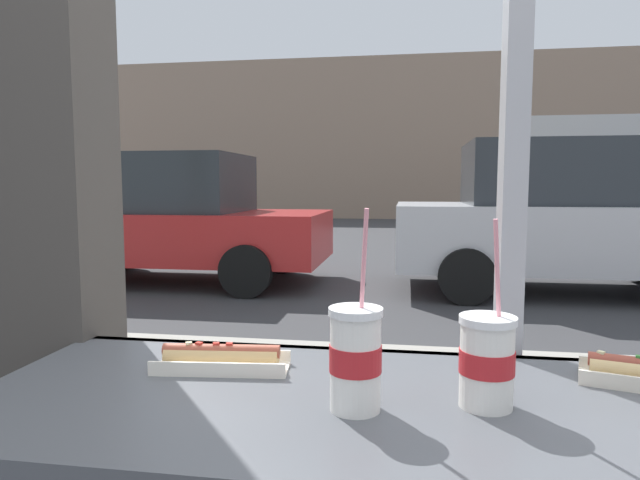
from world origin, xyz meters
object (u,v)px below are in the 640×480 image
object	(u,v)px
soda_cup_left	(487,360)
parked_car_red	(172,218)
soda_cup_right	(355,357)
parked_car_silver	(564,218)
hotdog_tray_far	(221,358)

from	to	relation	value
soda_cup_left	parked_car_red	distance (m)	7.16
soda_cup_right	parked_car_silver	world-z (taller)	parked_car_silver
soda_cup_left	hotdog_tray_far	size ratio (longest dim) A/B	1.15
soda_cup_right	hotdog_tray_far	xyz separation A→B (m)	(-0.27, 0.15, -0.06)
soda_cup_right	hotdog_tray_far	distance (m)	0.32
soda_cup_left	soda_cup_right	size ratio (longest dim) A/B	0.95
soda_cup_left	hotdog_tray_far	bearing A→B (deg)	167.75
parked_car_red	hotdog_tray_far	bearing A→B (deg)	-65.20
parked_car_red	parked_car_silver	size ratio (longest dim) A/B	0.99
soda_cup_right	soda_cup_left	bearing A→B (deg)	12.39
hotdog_tray_far	parked_car_silver	bearing A→B (deg)	69.86
parked_car_silver	soda_cup_left	bearing A→B (deg)	-105.88
parked_car_red	parked_car_silver	distance (m)	5.16
soda_cup_right	hotdog_tray_far	bearing A→B (deg)	151.29
soda_cup_right	parked_car_red	size ratio (longest dim) A/B	0.08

